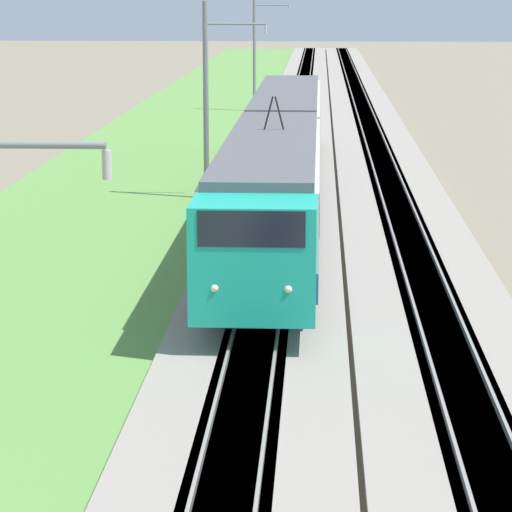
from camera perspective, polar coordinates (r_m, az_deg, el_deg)
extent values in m
cube|color=gray|center=(55.84, 1.45, 3.88)|extent=(240.00, 4.40, 0.30)
cube|color=gray|center=(55.90, 6.10, 3.82)|extent=(240.00, 4.40, 0.30)
cube|color=#4C4238|center=(55.84, 1.45, 3.88)|extent=(240.00, 1.57, 0.30)
cube|color=gray|center=(55.82, 0.90, 4.11)|extent=(240.00, 0.07, 0.15)
cube|color=gray|center=(55.79, 2.00, 4.10)|extent=(240.00, 0.07, 0.15)
cube|color=#4C4238|center=(55.90, 6.10, 3.82)|extent=(240.00, 1.57, 0.30)
cube|color=gray|center=(55.84, 5.56, 4.06)|extent=(240.00, 0.07, 0.15)
cube|color=gray|center=(55.90, 6.65, 4.04)|extent=(240.00, 0.07, 0.15)
cube|color=#5B8E42|center=(56.37, -4.94, 3.82)|extent=(240.00, 11.29, 0.12)
cube|color=#19A88E|center=(27.96, -0.10, -0.14)|extent=(2.14, 2.88, 2.73)
cube|color=black|center=(27.46, -0.14, 1.58)|extent=(1.54, 2.40, 0.82)
sphere|color=#F2EAC6|center=(27.13, -1.96, -1.51)|extent=(0.20, 0.20, 0.20)
sphere|color=#F2EAC6|center=(27.04, 1.53, -1.56)|extent=(0.20, 0.20, 0.20)
cube|color=navy|center=(37.54, 0.69, 1.58)|extent=(17.03, 3.00, 0.76)
cube|color=silver|center=(37.31, 0.70, 3.64)|extent=(17.03, 3.00, 1.96)
cube|color=black|center=(37.28, 0.70, 3.87)|extent=(15.67, 3.02, 0.82)
cube|color=#515156|center=(37.15, 0.70, 5.32)|extent=(17.03, 2.76, 0.25)
cube|color=black|center=(37.67, 0.69, 0.60)|extent=(16.18, 2.55, 0.55)
cylinder|color=black|center=(31.12, -0.79, -1.64)|extent=(0.86, 0.12, 0.86)
cylinder|color=black|center=(31.07, 1.17, -1.67)|extent=(0.86, 0.12, 0.86)
cube|color=navy|center=(56.01, 1.47, 5.18)|extent=(19.17, 3.00, 0.76)
cube|color=silver|center=(55.85, 1.48, 6.56)|extent=(19.17, 3.00, 1.96)
cube|color=black|center=(55.84, 1.48, 6.72)|extent=(17.64, 3.02, 0.82)
cube|color=#515156|center=(55.75, 1.48, 7.69)|extent=(19.17, 2.76, 0.25)
cube|color=black|center=(56.09, 1.47, 4.51)|extent=(18.22, 2.55, 0.55)
cylinder|color=black|center=(39.62, 0.60, 6.75)|extent=(0.06, 0.33, 1.08)
cylinder|color=black|center=(39.61, 1.11, 6.75)|extent=(0.06, 0.33, 1.08)
cube|color=black|center=(31.32, 0.19, -3.21)|extent=(0.10, 0.10, 0.00)
cylinder|color=#B2ADA8|center=(12.49, -7.03, 4.28)|extent=(0.10, 0.10, 0.30)
cylinder|color=slate|center=(49.07, -2.37, 7.23)|extent=(0.22, 0.22, 8.02)
cylinder|color=slate|center=(48.79, -0.98, 10.87)|extent=(0.08, 2.40, 0.08)
cylinder|color=#B2ADA8|center=(48.72, 0.46, 10.63)|extent=(0.10, 0.10, 0.30)
cylinder|color=slate|center=(85.36, -0.08, 9.54)|extent=(0.22, 0.22, 8.30)
cylinder|color=slate|center=(85.20, 0.75, 11.72)|extent=(0.08, 2.40, 0.08)
cylinder|color=#B2ADA8|center=(85.16, 1.57, 11.59)|extent=(0.10, 0.10, 0.30)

